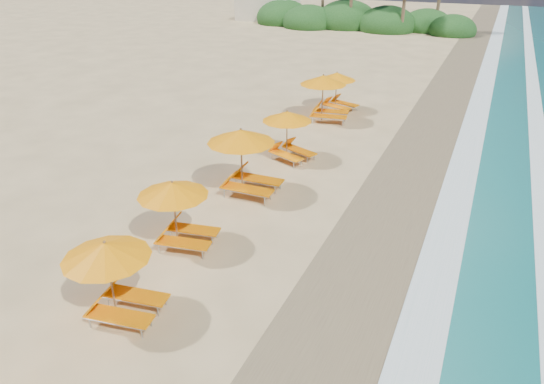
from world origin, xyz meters
The scene contains 11 objects.
ground centered at (0.00, 0.00, 0.00)m, with size 160.00×160.00×0.00m, color tan.
wet_sand centered at (4.00, 0.00, 0.01)m, with size 4.00×160.00×0.01m, color olive.
surf_foam centered at (6.70, 0.00, 0.03)m, with size 4.00×160.00×0.01m.
station_2 centered at (-1.58, -5.82, 1.23)m, with size 2.59×2.46×2.19m.
station_3 centered at (-2.04, -2.34, 1.23)m, with size 2.64×2.52×2.20m.
station_4 centered at (-1.86, 1.83, 1.43)m, with size 2.78×2.57×2.56m.
station_5 centered at (-1.67, 5.62, 1.23)m, with size 2.84×2.81×2.19m.
station_6 centered at (-1.97, 11.47, 1.40)m, with size 3.00×2.87×2.50m.
station_7 centered at (-1.94, 13.60, 1.22)m, with size 2.78×2.72×2.18m.
treeline centered at (-9.94, 45.51, 1.00)m, with size 25.80×8.80×9.74m.
beach_building centered at (-22.00, 48.00, 1.40)m, with size 7.00×5.00×2.80m, color beige.
Camera 1 is at (6.00, -13.44, 8.43)m, focal length 32.96 mm.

